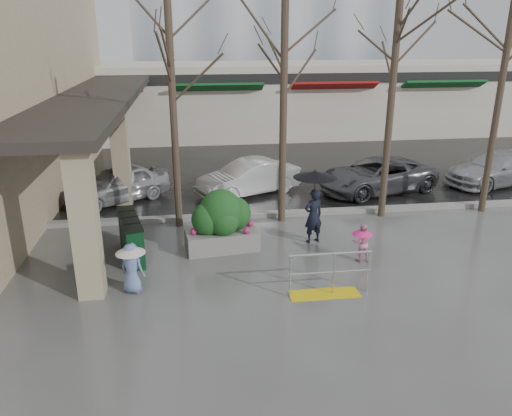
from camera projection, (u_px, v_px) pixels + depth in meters
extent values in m
plane|color=#51514F|center=(260.00, 274.00, 12.29)|extent=(120.00, 120.00, 0.00)
cube|color=black|center=(213.00, 123.00, 32.86)|extent=(120.00, 36.00, 0.01)
cube|color=gray|center=(242.00, 216.00, 16.01)|extent=(120.00, 0.30, 0.15)
cube|color=#2D2823|center=(97.00, 91.00, 17.96)|extent=(2.80, 18.00, 0.25)
cube|color=tan|center=(85.00, 223.00, 10.75)|extent=(0.55, 0.55, 3.50)
cube|color=tan|center=(121.00, 154.00, 16.83)|extent=(0.55, 0.55, 3.50)
cube|color=beige|center=(250.00, 99.00, 28.71)|extent=(34.00, 6.00, 4.00)
cube|color=maroon|center=(97.00, 92.00, 24.70)|extent=(4.50, 1.68, 0.87)
cube|color=#0F4C1E|center=(218.00, 90.00, 25.46)|extent=(4.50, 1.68, 0.87)
cube|color=maroon|center=(332.00, 89.00, 26.22)|extent=(4.50, 1.68, 0.87)
cube|color=#0F4C1E|center=(440.00, 87.00, 26.99)|extent=(4.50, 1.68, 0.87)
cube|color=black|center=(257.00, 79.00, 25.53)|extent=(34.00, 0.35, 0.50)
cube|color=yellow|center=(324.00, 294.00, 11.33)|extent=(1.60, 0.50, 0.02)
cylinder|color=silver|center=(290.00, 277.00, 11.07)|extent=(0.05, 0.05, 1.00)
cylinder|color=silver|center=(334.00, 274.00, 11.20)|extent=(0.05, 0.05, 1.00)
cylinder|color=silver|center=(368.00, 272.00, 11.30)|extent=(0.05, 0.05, 1.00)
cylinder|color=silver|center=(331.00, 254.00, 11.02)|extent=(1.90, 0.06, 0.06)
cylinder|color=silver|center=(330.00, 272.00, 11.17)|extent=(1.90, 0.04, 0.04)
cylinder|color=#382B21|center=(174.00, 115.00, 14.28)|extent=(0.22, 0.22, 6.80)
cylinder|color=#382B21|center=(283.00, 109.00, 14.65)|extent=(0.22, 0.22, 7.00)
cylinder|color=#382B21|center=(390.00, 115.00, 15.15)|extent=(0.22, 0.22, 6.50)
cylinder|color=#382B21|center=(499.00, 102.00, 15.48)|extent=(0.22, 0.22, 7.20)
imported|color=black|center=(313.00, 216.00, 13.94)|extent=(0.65, 0.53, 1.56)
cylinder|color=black|center=(314.00, 188.00, 13.67)|extent=(0.02, 0.02, 0.99)
cone|color=black|center=(315.00, 174.00, 13.54)|extent=(1.21, 1.21, 0.18)
sphere|color=black|center=(315.00, 170.00, 13.50)|extent=(0.05, 0.05, 0.05)
imported|color=pink|center=(362.00, 243.00, 12.86)|extent=(0.53, 0.44, 1.01)
cylinder|color=black|center=(362.00, 236.00, 12.80)|extent=(0.02, 0.02, 0.44)
cone|color=#FD2886|center=(363.00, 231.00, 12.75)|extent=(0.54, 0.54, 0.18)
sphere|color=black|center=(363.00, 227.00, 12.72)|extent=(0.05, 0.05, 0.05)
imported|color=#677FB7|center=(132.00, 268.00, 11.27)|extent=(0.69, 0.60, 1.19)
cylinder|color=black|center=(131.00, 257.00, 11.18)|extent=(0.02, 0.02, 0.55)
cone|color=silver|center=(130.00, 249.00, 11.11)|extent=(0.68, 0.68, 0.18)
sphere|color=black|center=(130.00, 245.00, 11.08)|extent=(0.05, 0.05, 0.05)
cube|color=slate|center=(222.00, 240.00, 13.64)|extent=(2.05, 1.20, 0.54)
ellipsoid|color=#133A12|center=(221.00, 212.00, 13.38)|extent=(1.19, 1.07, 1.25)
sphere|color=#133A12|center=(207.00, 219.00, 13.28)|extent=(0.85, 0.85, 0.85)
sphere|color=#133A12|center=(235.00, 214.00, 13.62)|extent=(0.90, 0.90, 0.90)
cube|color=#0E3D1C|center=(135.00, 249.00, 12.44)|extent=(0.50, 0.50, 1.02)
cube|color=black|center=(133.00, 229.00, 12.26)|extent=(0.53, 0.53, 0.07)
cube|color=black|center=(132.00, 242.00, 12.89)|extent=(0.50, 0.50, 1.02)
cube|color=black|center=(131.00, 222.00, 12.71)|extent=(0.53, 0.53, 0.07)
cube|color=#0C3515|center=(130.00, 235.00, 13.34)|extent=(0.50, 0.50, 1.02)
cube|color=black|center=(128.00, 215.00, 13.15)|extent=(0.53, 0.53, 0.07)
cube|color=black|center=(127.00, 228.00, 13.79)|extent=(0.50, 0.50, 1.02)
cube|color=black|center=(126.00, 209.00, 13.60)|extent=(0.53, 0.53, 0.07)
imported|color=#B4B5BA|center=(117.00, 184.00, 17.40)|extent=(3.90, 3.31, 1.26)
imported|color=silver|center=(249.00, 178.00, 18.17)|extent=(4.03, 2.81, 1.26)
imported|color=#505156|center=(376.00, 175.00, 18.47)|extent=(4.94, 3.29, 1.26)
imported|color=#B0B0B5|center=(497.00, 168.00, 19.43)|extent=(4.66, 2.87, 1.26)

